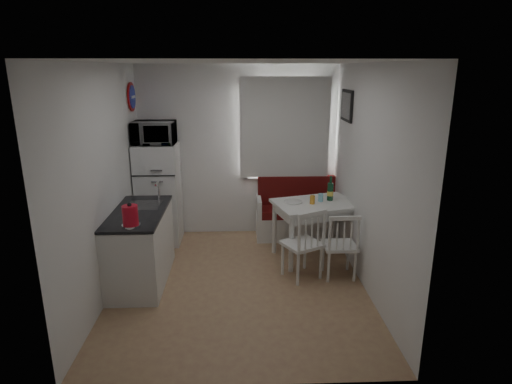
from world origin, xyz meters
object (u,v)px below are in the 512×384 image
dining_table (315,209)px  fridge (159,194)px  kitchen_counter (141,246)px  chair_left (304,238)px  microwave (154,133)px  wine_bottle (330,188)px  kettle (130,216)px  chair_right (342,240)px  bench (298,217)px

dining_table → fridge: size_ratio=0.82×
kitchen_counter → chair_left: 1.99m
microwave → wine_bottle: 2.58m
kettle → chair_right: bearing=10.7°
kitchen_counter → chair_right: size_ratio=2.86×
dining_table → microwave: bearing=148.5°
bench → wine_bottle: bearing=-64.2°
fridge → wine_bottle: size_ratio=4.41×
dining_table → fridge: fridge is taller
kitchen_counter → microwave: 1.70m
kitchen_counter → chair_right: bearing=-2.0°
chair_left → fridge: size_ratio=0.39×
bench → chair_right: bearing=-77.1°
dining_table → wine_bottle: 0.35m
kitchen_counter → fridge: size_ratio=0.88×
fridge → wine_bottle: 2.51m
dining_table → microwave: (-2.21, 0.62, 0.95)m
kitchen_counter → microwave: microwave is taller
bench → microwave: (-2.10, -0.16, 1.35)m
kitchen_counter → bench: kitchen_counter is taller
dining_table → kettle: bearing=-168.9°
kettle → wine_bottle: (2.40, 1.21, -0.07)m
bench → dining_table: bench is taller
chair_left → wine_bottle: 0.98m
chair_right → fridge: fridge is taller
dining_table → microwave: microwave is taller
kitchen_counter → chair_left: kitchen_counter is taller
chair_right → fridge: size_ratio=0.31×
kitchen_counter → bench: (2.12, 1.35, -0.15)m
bench → kettle: size_ratio=4.90×
fridge → kettle: fridge is taller
chair_right → kitchen_counter: bearing=176.5°
microwave → kettle: microwave is taller
fridge → kettle: size_ratio=5.64×
kitchen_counter → bench: size_ratio=1.01×
chair_left → microwave: microwave is taller
chair_left → microwave: size_ratio=0.99×
chair_left → chair_right: bearing=-27.4°
kitchen_counter → dining_table: (2.23, 0.57, 0.25)m
chair_right → wine_bottle: bearing=88.5°
dining_table → chair_left: bearing=-126.5°
kitchen_counter → kettle: 0.79m
fridge → wine_bottle: fridge is taller
chair_left → chair_right: (0.47, 0.01, -0.04)m
kettle → wine_bottle: size_ratio=0.78×
bench → dining_table: 0.88m
chair_right → kettle: 2.49m
bench → dining_table: size_ratio=1.06×
chair_left → microwave: bearing=118.7°
dining_table → fridge: 2.31m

